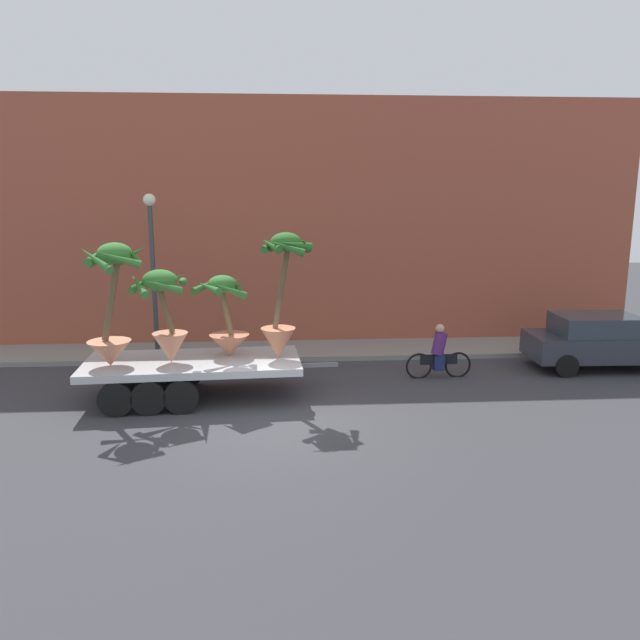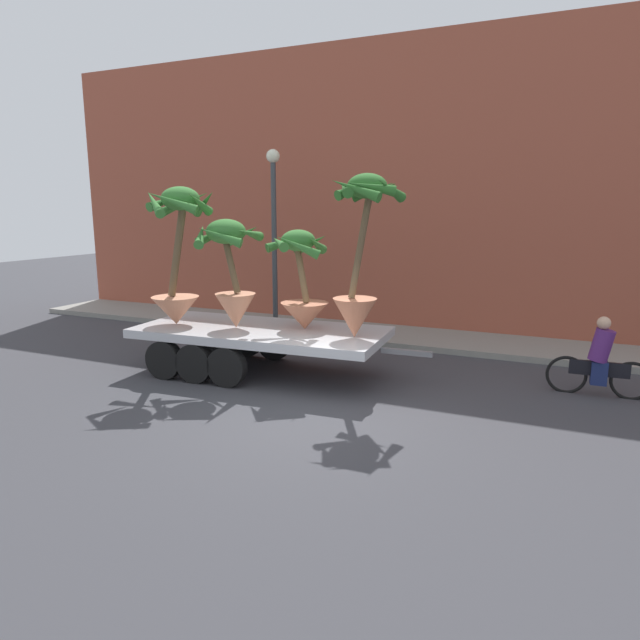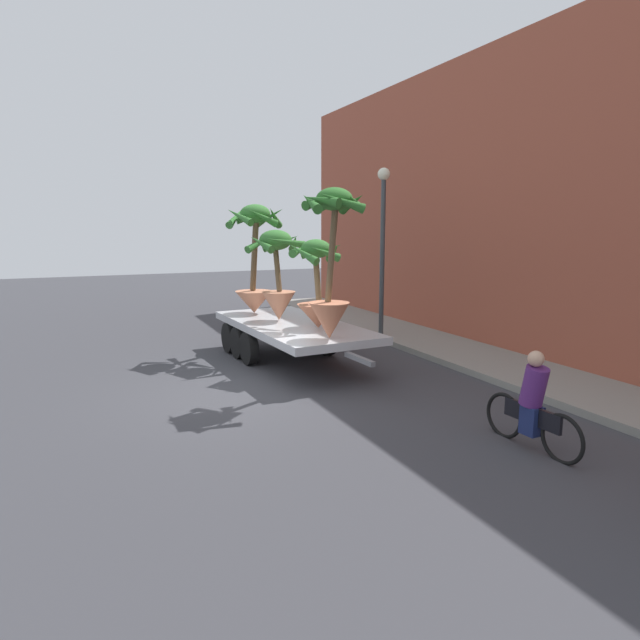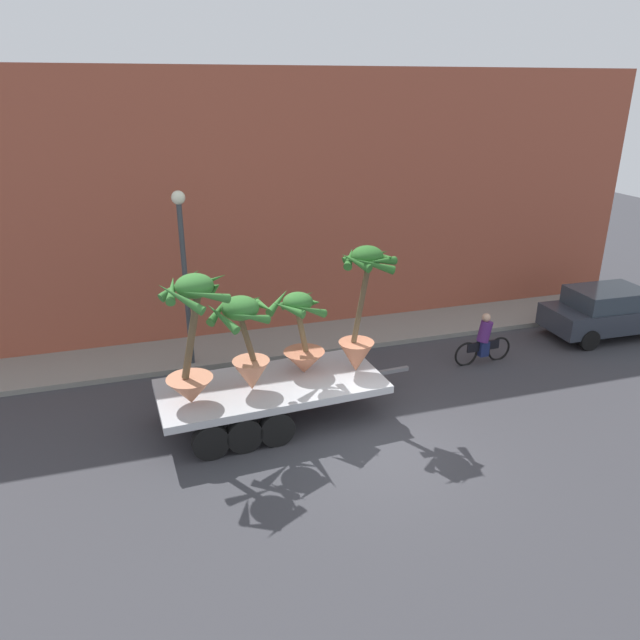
% 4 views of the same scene
% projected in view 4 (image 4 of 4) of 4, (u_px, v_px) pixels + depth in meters
% --- Properties ---
extents(ground_plane, '(60.00, 60.00, 0.00)m').
position_uv_depth(ground_plane, '(381.00, 447.00, 13.17)').
color(ground_plane, '#38383D').
extents(sidewalk, '(24.00, 2.20, 0.15)m').
position_uv_depth(sidewalk, '(305.00, 339.00, 18.56)').
color(sidewalk, gray).
rests_on(sidewalk, ground).
extents(building_facade, '(24.00, 1.20, 7.99)m').
position_uv_depth(building_facade, '(289.00, 204.00, 18.63)').
color(building_facade, '#9E4C38').
rests_on(building_facade, ground).
extents(flatbed_trailer, '(6.29, 2.61, 0.98)m').
position_uv_depth(flatbed_trailer, '(261.00, 393.00, 13.91)').
color(flatbed_trailer, '#B7BABF').
rests_on(flatbed_trailer, ground).
extents(potted_palm_rear, '(1.58, 1.64, 2.92)m').
position_uv_depth(potted_palm_rear, '(192.00, 343.00, 12.56)').
color(potted_palm_rear, tan).
rests_on(potted_palm_rear, flatbed_trailer).
extents(potted_palm_middle, '(1.46, 1.50, 2.26)m').
position_uv_depth(potted_palm_middle, '(246.00, 342.00, 13.15)').
color(potted_palm_middle, tan).
rests_on(potted_palm_middle, flatbed_trailer).
extents(potted_palm_front, '(1.43, 1.46, 2.05)m').
position_uv_depth(potted_palm_front, '(301.00, 338.00, 14.06)').
color(potted_palm_front, '#C17251').
rests_on(potted_palm_front, flatbed_trailer).
extents(potted_palm_extra, '(1.31, 1.31, 3.11)m').
position_uv_depth(potted_palm_extra, '(362.00, 312.00, 13.94)').
color(potted_palm_extra, '#C17251').
rests_on(potted_palm_extra, flatbed_trailer).
extents(cyclist, '(1.84, 0.36, 1.54)m').
position_uv_depth(cyclist, '(484.00, 341.00, 16.96)').
color(cyclist, black).
rests_on(cyclist, ground).
extents(parked_car, '(4.17, 1.92, 1.58)m').
position_uv_depth(parked_car, '(609.00, 311.00, 18.77)').
color(parked_car, '#2D333D').
rests_on(parked_car, ground).
extents(street_lamp, '(0.36, 0.36, 4.83)m').
position_uv_depth(street_lamp, '(183.00, 257.00, 15.71)').
color(street_lamp, '#383D42').
rests_on(street_lamp, sidewalk).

